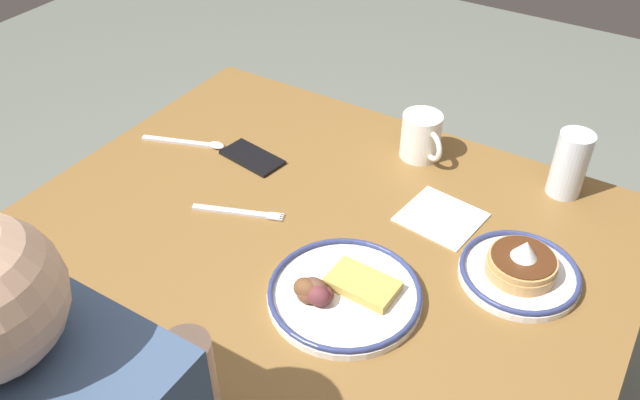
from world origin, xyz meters
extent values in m
cube|color=brown|center=(0.00, 0.00, 0.70)|extent=(1.17, 0.87, 0.05)
cylinder|color=brown|center=(-0.48, -0.33, 0.34)|extent=(0.07, 0.07, 0.68)
cylinder|color=brown|center=(0.48, -0.33, 0.34)|extent=(0.07, 0.07, 0.68)
cylinder|color=brown|center=(0.48, 0.33, 0.34)|extent=(0.07, 0.07, 0.68)
cylinder|color=white|center=(-0.37, -0.06, 0.73)|extent=(0.22, 0.22, 0.01)
torus|color=navy|center=(-0.37, -0.06, 0.75)|extent=(0.22, 0.22, 0.01)
cylinder|color=tan|center=(-0.37, -0.06, 0.75)|extent=(0.13, 0.13, 0.01)
cylinder|color=tan|center=(-0.37, -0.06, 0.76)|extent=(0.13, 0.13, 0.01)
cylinder|color=tan|center=(-0.37, -0.06, 0.77)|extent=(0.12, 0.12, 0.01)
cylinder|color=#4C2814|center=(-0.37, -0.06, 0.78)|extent=(0.11, 0.11, 0.00)
cone|color=white|center=(-0.37, -0.06, 0.80)|extent=(0.05, 0.05, 0.03)
cylinder|color=white|center=(-0.13, 0.15, 0.73)|extent=(0.27, 0.27, 0.01)
torus|color=navy|center=(-0.13, 0.15, 0.75)|extent=(0.27, 0.27, 0.01)
cube|color=gold|center=(-0.15, 0.13, 0.75)|extent=(0.12, 0.08, 0.02)
ellipsoid|color=brown|center=(-0.08, 0.19, 0.76)|extent=(0.05, 0.04, 0.04)
ellipsoid|color=brown|center=(-0.11, 0.18, 0.76)|extent=(0.04, 0.03, 0.03)
ellipsoid|color=brown|center=(-0.09, 0.19, 0.76)|extent=(0.05, 0.04, 0.04)
ellipsoid|color=brown|center=(-0.08, 0.20, 0.76)|extent=(0.04, 0.03, 0.03)
ellipsoid|color=brown|center=(-0.10, 0.20, 0.76)|extent=(0.05, 0.04, 0.04)
cylinder|color=white|center=(-0.05, -0.32, 0.78)|extent=(0.09, 0.09, 0.10)
torus|color=white|center=(-0.09, -0.29, 0.78)|extent=(0.07, 0.05, 0.07)
cylinder|color=brown|center=(-0.05, -0.32, 0.81)|extent=(0.08, 0.08, 0.01)
cylinder|color=silver|center=(-0.37, -0.35, 0.80)|extent=(0.07, 0.07, 0.14)
cylinder|color=black|center=(-0.37, -0.35, 0.78)|extent=(0.06, 0.06, 0.10)
cube|color=black|center=(0.26, -0.11, 0.73)|extent=(0.15, 0.09, 0.01)
cube|color=white|center=(-0.19, -0.14, 0.73)|extent=(0.17, 0.16, 0.00)
cube|color=silver|center=(0.17, 0.07, 0.73)|extent=(0.18, 0.08, 0.01)
cube|color=silver|center=(0.09, 0.04, 0.73)|extent=(0.03, 0.01, 0.00)
cube|color=silver|center=(0.10, 0.04, 0.73)|extent=(0.03, 0.01, 0.00)
cube|color=silver|center=(0.10, 0.03, 0.73)|extent=(0.03, 0.01, 0.00)
cube|color=silver|center=(0.10, 0.03, 0.73)|extent=(0.03, 0.01, 0.00)
cube|color=silver|center=(0.44, -0.07, 0.73)|extent=(0.19, 0.08, 0.01)
ellipsoid|color=silver|center=(0.36, -0.10, 0.73)|extent=(0.04, 0.03, 0.01)
camera|label=1|loc=(-0.51, 0.84, 1.58)|focal=36.69mm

